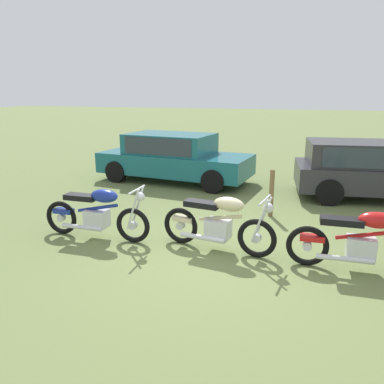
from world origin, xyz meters
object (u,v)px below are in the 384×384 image
at_px(motorcycle_cream, 218,223).
at_px(car_teal, 173,155).
at_px(motorcycle_red, 362,241).
at_px(motorcycle_blue, 97,213).
at_px(fence_post_wooden, 271,193).
at_px(car_charcoal, 379,166).

bearing_deg(motorcycle_cream, car_teal, 126.89).
height_order(motorcycle_cream, motorcycle_red, same).
distance_m(motorcycle_cream, motorcycle_red, 2.20).
distance_m(motorcycle_blue, fence_post_wooden, 3.67).
height_order(car_teal, car_charcoal, same).
relative_size(motorcycle_cream, car_charcoal, 0.44).
xyz_separation_m(motorcycle_red, car_charcoal, (0.63, 4.54, 0.35)).
distance_m(motorcycle_cream, fence_post_wooden, 2.23).
relative_size(motorcycle_blue, car_charcoal, 0.46).
xyz_separation_m(motorcycle_blue, motorcycle_cream, (2.23, 0.24, 0.00)).
distance_m(car_teal, car_charcoal, 5.59).
xyz_separation_m(motorcycle_blue, car_charcoal, (5.06, 4.75, 0.36)).
bearing_deg(fence_post_wooden, motorcycle_cream, -104.17).
bearing_deg(motorcycle_red, fence_post_wooden, 122.36).
xyz_separation_m(motorcycle_cream, fence_post_wooden, (0.55, 2.17, 0.03)).
height_order(motorcycle_cream, fence_post_wooden, fence_post_wooden).
bearing_deg(motorcycle_blue, motorcycle_red, -0.74).
bearing_deg(motorcycle_blue, fence_post_wooden, 37.49).
relative_size(motorcycle_blue, motorcycle_cream, 1.04).
bearing_deg(motorcycle_cream, motorcycle_red, 4.79).
height_order(car_teal, fence_post_wooden, car_teal).
height_order(car_charcoal, fence_post_wooden, car_charcoal).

